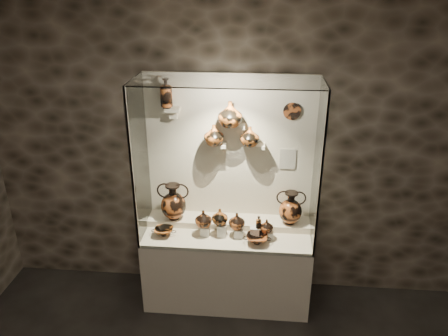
# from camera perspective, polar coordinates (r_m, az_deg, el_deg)

# --- Properties ---
(wall_back) EXTENTS (5.00, 0.02, 3.20)m
(wall_back) POSITION_cam_1_polar(r_m,az_deg,el_deg) (4.43, 0.78, 2.17)
(wall_back) COLOR black
(wall_back) RESTS_ON ground
(plinth) EXTENTS (1.70, 0.60, 0.80)m
(plinth) POSITION_cam_1_polar(r_m,az_deg,el_deg) (4.74, 0.40, -12.90)
(plinth) COLOR beige
(plinth) RESTS_ON floor
(front_tier) EXTENTS (1.68, 0.58, 0.03)m
(front_tier) POSITION_cam_1_polar(r_m,az_deg,el_deg) (4.50, 0.41, -8.68)
(front_tier) COLOR beige
(front_tier) RESTS_ON plinth
(rear_tier) EXTENTS (1.70, 0.25, 0.10)m
(rear_tier) POSITION_cam_1_polar(r_m,az_deg,el_deg) (4.63, 0.59, -7.15)
(rear_tier) COLOR beige
(rear_tier) RESTS_ON plinth
(back_panel) EXTENTS (1.70, 0.03, 1.60)m
(back_panel) POSITION_cam_1_polar(r_m,az_deg,el_deg) (4.42, 0.78, 2.14)
(back_panel) COLOR beige
(back_panel) RESTS_ON plinth
(glass_front) EXTENTS (1.70, 0.01, 1.60)m
(glass_front) POSITION_cam_1_polar(r_m,az_deg,el_deg) (3.86, 0.09, -1.22)
(glass_front) COLOR white
(glass_front) RESTS_ON plinth
(glass_left) EXTENTS (0.01, 0.60, 1.60)m
(glass_left) POSITION_cam_1_polar(r_m,az_deg,el_deg) (4.28, -10.92, 0.91)
(glass_left) COLOR white
(glass_left) RESTS_ON plinth
(glass_right) EXTENTS (0.01, 0.60, 1.60)m
(glass_right) POSITION_cam_1_polar(r_m,az_deg,el_deg) (4.16, 12.15, 0.10)
(glass_right) COLOR white
(glass_right) RESTS_ON plinth
(glass_top) EXTENTS (1.70, 0.60, 0.01)m
(glass_top) POSITION_cam_1_polar(r_m,az_deg,el_deg) (3.88, 0.48, 11.35)
(glass_top) COLOR white
(glass_top) RESTS_ON back_panel
(frame_post_left) EXTENTS (0.02, 0.02, 1.60)m
(frame_post_left) POSITION_cam_1_polar(r_m,az_deg,el_deg) (4.02, -11.91, -0.71)
(frame_post_left) COLOR gray
(frame_post_left) RESTS_ON plinth
(frame_post_right) EXTENTS (0.02, 0.02, 1.60)m
(frame_post_right) POSITION_cam_1_polar(r_m,az_deg,el_deg) (3.89, 12.51, -1.62)
(frame_post_right) COLOR gray
(frame_post_right) RESTS_ON plinth
(pedestal_a) EXTENTS (0.09, 0.09, 0.10)m
(pedestal_a) POSITION_cam_1_polar(r_m,az_deg,el_deg) (4.45, -2.49, -8.17)
(pedestal_a) COLOR beige
(pedestal_a) RESTS_ON front_tier
(pedestal_b) EXTENTS (0.09, 0.09, 0.13)m
(pedestal_b) POSITION_cam_1_polar(r_m,az_deg,el_deg) (4.42, -0.29, -8.12)
(pedestal_b) COLOR beige
(pedestal_b) RESTS_ON front_tier
(pedestal_c) EXTENTS (0.09, 0.09, 0.09)m
(pedestal_c) POSITION_cam_1_polar(r_m,az_deg,el_deg) (4.42, 1.93, -8.44)
(pedestal_c) COLOR beige
(pedestal_c) RESTS_ON front_tier
(pedestal_d) EXTENTS (0.09, 0.09, 0.12)m
(pedestal_d) POSITION_cam_1_polar(r_m,az_deg,el_deg) (4.41, 4.03, -8.36)
(pedestal_d) COLOR beige
(pedestal_d) RESTS_ON front_tier
(pedestal_e) EXTENTS (0.09, 0.09, 0.08)m
(pedestal_e) POSITION_cam_1_polar(r_m,az_deg,el_deg) (4.42, 5.85, -8.64)
(pedestal_e) COLOR beige
(pedestal_e) RESTS_ON front_tier
(bracket_ul) EXTENTS (0.14, 0.12, 0.04)m
(bracket_ul) POSITION_cam_1_polar(r_m,az_deg,el_deg) (4.28, -6.70, 7.60)
(bracket_ul) COLOR beige
(bracket_ul) RESTS_ON back_panel
(bracket_ca) EXTENTS (0.14, 0.12, 0.04)m
(bracket_ca) POSITION_cam_1_polar(r_m,az_deg,el_deg) (4.32, -0.61, 3.05)
(bracket_ca) COLOR beige
(bracket_ca) RESTS_ON back_panel
(bracket_cb) EXTENTS (0.10, 0.12, 0.04)m
(bracket_cb) POSITION_cam_1_polar(r_m,az_deg,el_deg) (4.24, 2.08, 5.48)
(bracket_cb) COLOR beige
(bracket_cb) RESTS_ON back_panel
(bracket_cc) EXTENTS (0.14, 0.12, 0.04)m
(bracket_cc) POSITION_cam_1_polar(r_m,az_deg,el_deg) (4.31, 4.43, 2.88)
(bracket_cc) COLOR beige
(bracket_cc) RESTS_ON back_panel
(amphora_left) EXTENTS (0.34, 0.34, 0.39)m
(amphora_left) POSITION_cam_1_polar(r_m,az_deg,el_deg) (4.55, -6.64, -4.38)
(amphora_left) COLOR #9F4B1E
(amphora_left) RESTS_ON rear_tier
(amphora_right) EXTENTS (0.38, 0.38, 0.36)m
(amphora_right) POSITION_cam_1_polar(r_m,az_deg,el_deg) (4.50, 8.69, -5.13)
(amphora_right) COLOR #9F4B1E
(amphora_right) RESTS_ON rear_tier
(jug_a) EXTENTS (0.18, 0.18, 0.18)m
(jug_a) POSITION_cam_1_polar(r_m,az_deg,el_deg) (4.38, -2.70, -6.61)
(jug_a) COLOR #9F4B1E
(jug_a) RESTS_ON pedestal_a
(jug_b) EXTENTS (0.19, 0.19, 0.17)m
(jug_b) POSITION_cam_1_polar(r_m,az_deg,el_deg) (4.36, -0.55, -6.35)
(jug_b) COLOR #A9541D
(jug_b) RESTS_ON pedestal_b
(jug_c) EXTENTS (0.21, 0.21, 0.17)m
(jug_c) POSITION_cam_1_polar(r_m,az_deg,el_deg) (4.37, 1.69, -6.91)
(jug_c) COLOR #9F4B1E
(jug_c) RESTS_ON pedestal_c
(jug_e) EXTENTS (0.16, 0.16, 0.14)m
(jug_e) POSITION_cam_1_polar(r_m,az_deg,el_deg) (4.35, 5.58, -7.53)
(jug_e) COLOR #9F4B1E
(jug_e) RESTS_ON pedestal_e
(lekythos_small) EXTENTS (0.08, 0.08, 0.15)m
(lekythos_small) POSITION_cam_1_polar(r_m,az_deg,el_deg) (4.33, 4.55, -6.99)
(lekythos_small) COLOR #A9541D
(lekythos_small) RESTS_ON pedestal_d
(kylix_left) EXTENTS (0.29, 0.27, 0.10)m
(kylix_left) POSITION_cam_1_polar(r_m,az_deg,el_deg) (4.48, -7.88, -8.16)
(kylix_left) COLOR #A9541D
(kylix_left) RESTS_ON front_tier
(kylix_right) EXTENTS (0.31, 0.28, 0.11)m
(kylix_right) POSITION_cam_1_polar(r_m,az_deg,el_deg) (4.33, 4.32, -9.17)
(kylix_right) COLOR #9F4B1E
(kylix_right) RESTS_ON front_tier
(lekythos_tall) EXTENTS (0.13, 0.13, 0.32)m
(lekythos_tall) POSITION_cam_1_polar(r_m,az_deg,el_deg) (4.23, -7.57, 9.85)
(lekythos_tall) COLOR #9F4B1E
(lekythos_tall) RESTS_ON bracket_ul
(ovoid_vase_a) EXTENTS (0.26, 0.26, 0.20)m
(ovoid_vase_a) POSITION_cam_1_polar(r_m,az_deg,el_deg) (4.24, -1.34, 4.35)
(ovoid_vase_a) COLOR #A9541D
(ovoid_vase_a) RESTS_ON bracket_ca
(ovoid_vase_b) EXTENTS (0.30, 0.30, 0.24)m
(ovoid_vase_b) POSITION_cam_1_polar(r_m,az_deg,el_deg) (4.14, 0.81, 7.06)
(ovoid_vase_b) COLOR #A9541D
(ovoid_vase_b) RESTS_ON bracket_cb
(ovoid_vase_c) EXTENTS (0.24, 0.24, 0.19)m
(ovoid_vase_c) POSITION_cam_1_polar(r_m,az_deg,el_deg) (4.23, 3.41, 4.15)
(ovoid_vase_c) COLOR #A9541D
(ovoid_vase_c) RESTS_ON bracket_cc
(wall_plate) EXTENTS (0.17, 0.02, 0.17)m
(wall_plate) POSITION_cam_1_polar(r_m,az_deg,el_deg) (4.25, 8.88, 7.33)
(wall_plate) COLOR brown
(wall_plate) RESTS_ON back_panel
(info_placard) EXTENTS (0.16, 0.01, 0.22)m
(info_placard) POSITION_cam_1_polar(r_m,az_deg,el_deg) (4.42, 8.32, 1.16)
(info_placard) COLOR beige
(info_placard) RESTS_ON back_panel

